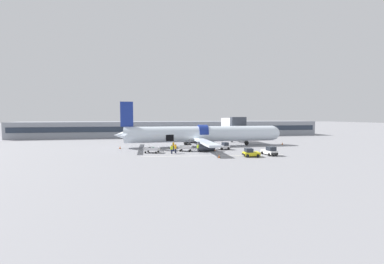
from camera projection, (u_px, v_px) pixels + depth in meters
The scene contains 19 objects.
ground_plane at pixel (193, 148), 51.12m from camera, with size 500.00×500.00×0.00m, color gray.
apron_marking_line at pixel (214, 156), 41.30m from camera, with size 25.11×2.84×0.01m.
terminal_strip at pixel (175, 129), 84.12m from camera, with size 103.78×11.80×5.17m.
jet_bridge_stub at pixel (233, 124), 61.92m from camera, with size 3.71×10.12×6.78m.
airplane at pixel (201, 134), 54.40m from camera, with size 39.01×30.78×10.11m.
baggage_tug_lead at pixel (224, 147), 48.99m from camera, with size 2.73×2.20×1.49m.
baggage_tug_mid at pixel (270, 151), 41.89m from camera, with size 2.18×3.34×1.57m.
baggage_tug_rear at pixel (251, 153), 40.22m from camera, with size 2.90×2.27×1.46m.
baggage_cart_loading at pixel (186, 148), 46.72m from camera, with size 3.61×2.57×1.08m.
baggage_cart_queued at pixel (152, 150), 44.64m from camera, with size 3.86×2.57×1.06m.
ground_crew_loader_a at pixel (172, 149), 43.49m from camera, with size 0.57×0.46×1.64m.
ground_crew_loader_b at pixel (173, 146), 48.17m from camera, with size 0.50×0.61×1.76m.
ground_crew_driver at pixel (198, 148), 45.46m from camera, with size 0.52×0.51×1.61m.
ground_crew_supervisor at pixel (176, 148), 44.15m from camera, with size 0.42×0.61×1.78m.
suitcase_on_tarmac_upright at pixel (173, 149), 46.57m from camera, with size 0.46×0.38×0.86m.
safety_cone_nose at pixel (282, 144), 57.46m from camera, with size 0.45×0.45×0.64m.
safety_cone_engine_left at pixel (219, 156), 39.12m from camera, with size 0.52×0.52×0.59m.
safety_cone_wingtip at pixel (214, 149), 47.00m from camera, with size 0.61×0.61×0.63m.
safety_cone_tail at pixel (120, 147), 50.30m from camera, with size 0.52×0.52×0.62m.
Camera 1 is at (-9.66, -49.86, 6.84)m, focal length 22.00 mm.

